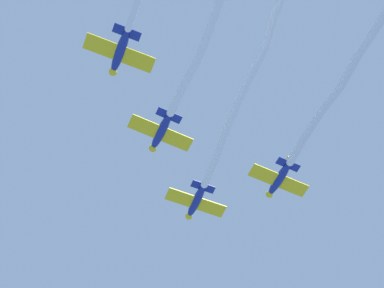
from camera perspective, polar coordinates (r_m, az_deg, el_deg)
name	(u,v)px	position (r m, az deg, el deg)	size (l,w,h in m)	color
airplane_lead	(196,202)	(61.29, 0.42, -6.12)	(6.60, 5.60, 1.76)	navy
smoke_trail_lead	(249,78)	(55.66, 6.06, 7.00)	(14.98, 22.54, 3.11)	white
airplane_left_wing	(161,132)	(56.77, -3.32, 1.26)	(6.42, 5.71, 1.76)	navy
airplane_right_wing	(279,180)	(60.77, 9.16, -3.73)	(6.44, 5.70, 1.76)	navy
smoke_trail_right_wing	(348,69)	(57.20, 16.21, 7.60)	(15.53, 18.85, 3.35)	white
airplane_slot	(120,52)	(53.35, -7.65, 9.59)	(6.59, 5.61, 1.76)	navy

